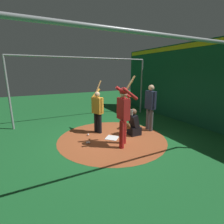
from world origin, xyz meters
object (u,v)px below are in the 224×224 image
at_px(umpire, 150,105).
at_px(baseball_2, 87,143).
at_px(catcher, 133,125).
at_px(baseball_0, 88,135).
at_px(batter, 124,111).
at_px(visitor, 98,109).
at_px(baseball_1, 89,142).
at_px(home_plate, 112,138).

distance_m(umpire, baseball_2, 2.82).
bearing_deg(umpire, baseball_2, 3.23).
xyz_separation_m(catcher, baseball_0, (1.52, -0.65, -0.35)).
bearing_deg(baseball_2, catcher, -179.81).
bearing_deg(batter, baseball_2, -31.57).
bearing_deg(visitor, baseball_2, 26.92).
height_order(visitor, baseball_1, visitor).
distance_m(batter, catcher, 1.25).
relative_size(umpire, baseball_2, 24.29).
relative_size(umpire, baseball_1, 24.29).
distance_m(catcher, baseball_0, 1.69).
distance_m(batter, baseball_0, 1.82).
height_order(baseball_0, baseball_2, same).
xyz_separation_m(home_plate, baseball_1, (0.88, 0.07, 0.03)).
relative_size(visitor, baseball_2, 26.37).
xyz_separation_m(catcher, umpire, (-0.85, -0.14, 0.62)).
bearing_deg(catcher, baseball_2, 0.19).
height_order(catcher, baseball_1, catcher).
distance_m(umpire, baseball_0, 2.62).
xyz_separation_m(home_plate, baseball_0, (0.68, -0.59, 0.03)).
relative_size(visitor, baseball_1, 26.37).
distance_m(catcher, umpire, 1.07).
bearing_deg(home_plate, visitor, -73.98).
xyz_separation_m(baseball_0, baseball_2, (0.27, 0.66, 0.00)).
relative_size(home_plate, batter, 0.19).
bearing_deg(baseball_0, batter, 119.83).
relative_size(home_plate, baseball_0, 5.68).
height_order(catcher, baseball_2, catcher).
bearing_deg(home_plate, batter, 94.22).
relative_size(batter, catcher, 2.19).
height_order(baseball_0, baseball_1, same).
bearing_deg(umpire, visitor, -19.49).
distance_m(home_plate, baseball_0, 0.90).
height_order(catcher, baseball_0, catcher).
xyz_separation_m(home_plate, catcher, (-0.85, 0.06, 0.38)).
xyz_separation_m(umpire, baseball_1, (2.58, 0.15, -0.97)).
xyz_separation_m(home_plate, batter, (-0.05, 0.68, 1.11)).
xyz_separation_m(batter, catcher, (-0.80, -0.62, -0.73)).
height_order(catcher, umpire, umpire).
bearing_deg(umpire, baseball_1, 3.38).
height_order(home_plate, baseball_0, baseball_0).
height_order(batter, baseball_2, batter).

